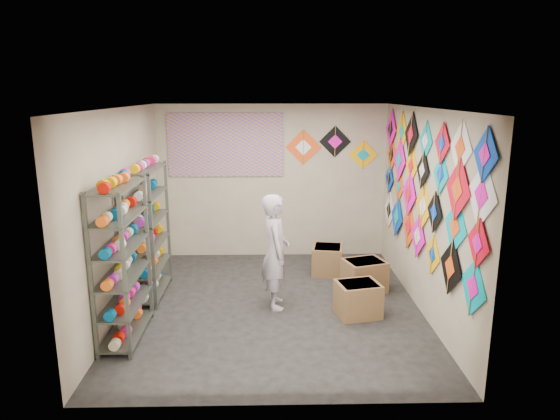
{
  "coord_description": "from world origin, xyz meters",
  "views": [
    {
      "loc": [
        -0.05,
        -6.43,
        2.9
      ],
      "look_at": [
        0.1,
        0.3,
        1.3
      ],
      "focal_mm": 32.0,
      "sensor_mm": 36.0,
      "label": 1
    }
  ],
  "objects_px": {
    "carton_c": "(327,260)",
    "carton_a": "(358,299)",
    "shopkeeper": "(276,251)",
    "shelf_rack_front": "(122,263)",
    "carton_b": "(364,276)",
    "shelf_rack_back": "(148,232)"
  },
  "relations": [
    {
      "from": "carton_b",
      "to": "shelf_rack_front",
      "type": "bearing_deg",
      "value": -173.91
    },
    {
      "from": "carton_c",
      "to": "shopkeeper",
      "type": "bearing_deg",
      "value": -114.87
    },
    {
      "from": "shelf_rack_back",
      "to": "carton_c",
      "type": "xyz_separation_m",
      "value": [
        2.68,
        0.82,
        -0.72
      ]
    },
    {
      "from": "shelf_rack_front",
      "to": "carton_b",
      "type": "xyz_separation_m",
      "value": [
        3.14,
        1.37,
        -0.71
      ]
    },
    {
      "from": "shelf_rack_front",
      "to": "shopkeeper",
      "type": "height_order",
      "value": "shelf_rack_front"
    },
    {
      "from": "carton_a",
      "to": "carton_c",
      "type": "xyz_separation_m",
      "value": [
        -0.22,
        1.58,
        0.0
      ]
    },
    {
      "from": "shopkeeper",
      "to": "shelf_rack_back",
      "type": "bearing_deg",
      "value": 71.2
    },
    {
      "from": "shelf_rack_front",
      "to": "carton_c",
      "type": "relative_size",
      "value": 3.63
    },
    {
      "from": "shopkeeper",
      "to": "carton_a",
      "type": "xyz_separation_m",
      "value": [
        1.09,
        -0.33,
        -0.57
      ]
    },
    {
      "from": "carton_b",
      "to": "carton_c",
      "type": "height_order",
      "value": "carton_b"
    },
    {
      "from": "shelf_rack_front",
      "to": "carton_a",
      "type": "xyz_separation_m",
      "value": [
        2.9,
        0.54,
        -0.72
      ]
    },
    {
      "from": "carton_a",
      "to": "carton_c",
      "type": "distance_m",
      "value": 1.6
    },
    {
      "from": "shelf_rack_back",
      "to": "carton_a",
      "type": "relative_size",
      "value": 3.5
    },
    {
      "from": "shelf_rack_front",
      "to": "carton_a",
      "type": "relative_size",
      "value": 3.5
    },
    {
      "from": "carton_a",
      "to": "shopkeeper",
      "type": "bearing_deg",
      "value": 150.83
    },
    {
      "from": "shelf_rack_back",
      "to": "carton_b",
      "type": "bearing_deg",
      "value": 1.27
    },
    {
      "from": "carton_b",
      "to": "carton_c",
      "type": "bearing_deg",
      "value": 104.11
    },
    {
      "from": "shelf_rack_back",
      "to": "carton_c",
      "type": "height_order",
      "value": "shelf_rack_back"
    },
    {
      "from": "shelf_rack_front",
      "to": "shopkeeper",
      "type": "xyz_separation_m",
      "value": [
        1.81,
        0.86,
        -0.16
      ]
    },
    {
      "from": "shelf_rack_front",
      "to": "shopkeeper",
      "type": "relative_size",
      "value": 1.2
    },
    {
      "from": "carton_c",
      "to": "carton_a",
      "type": "bearing_deg",
      "value": -72.44
    },
    {
      "from": "shelf_rack_back",
      "to": "shopkeeper",
      "type": "relative_size",
      "value": 1.2
    }
  ]
}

